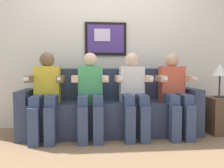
% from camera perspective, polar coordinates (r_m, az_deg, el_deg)
% --- Properties ---
extents(ground_plane, '(6.23, 6.23, 0.00)m').
position_cam_1_polar(ground_plane, '(2.95, 0.29, -13.91)').
color(ground_plane, '#8C6B4C').
extents(back_wall_assembly, '(4.79, 0.10, 2.60)m').
position_cam_1_polar(back_wall_assembly, '(3.59, -0.96, 10.29)').
color(back_wall_assembly, silver).
rests_on(back_wall_assembly, ground_plane).
extents(couch, '(2.39, 0.58, 0.90)m').
position_cam_1_polar(couch, '(3.19, -0.30, -6.76)').
color(couch, '#333D56').
rests_on(couch, ground_plane).
extents(person_leftmost, '(0.46, 0.56, 1.11)m').
position_cam_1_polar(person_leftmost, '(3.02, -16.13, -1.87)').
color(person_leftmost, yellow).
rests_on(person_leftmost, ground_plane).
extents(person_left_center, '(0.46, 0.56, 1.11)m').
position_cam_1_polar(person_left_center, '(2.97, -5.41, -1.85)').
color(person_left_center, '#4CB266').
rests_on(person_left_center, ground_plane).
extents(person_right_center, '(0.46, 0.56, 1.11)m').
position_cam_1_polar(person_right_center, '(3.02, 5.29, -1.74)').
color(person_right_center, white).
rests_on(person_right_center, ground_plane).
extents(person_rightmost, '(0.46, 0.56, 1.11)m').
position_cam_1_polar(person_rightmost, '(3.17, 15.30, -1.59)').
color(person_rightmost, '#D8593F').
rests_on(person_rightmost, ground_plane).
extents(side_table_right, '(0.40, 0.40, 0.50)m').
position_cam_1_polar(side_table_right, '(3.58, 25.51, -6.97)').
color(side_table_right, brown).
rests_on(side_table_right, ground_plane).
extents(table_lamp, '(0.22, 0.22, 0.46)m').
position_cam_1_polar(table_lamp, '(3.50, 25.28, 2.82)').
color(table_lamp, '#333338').
rests_on(table_lamp, side_table_right).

